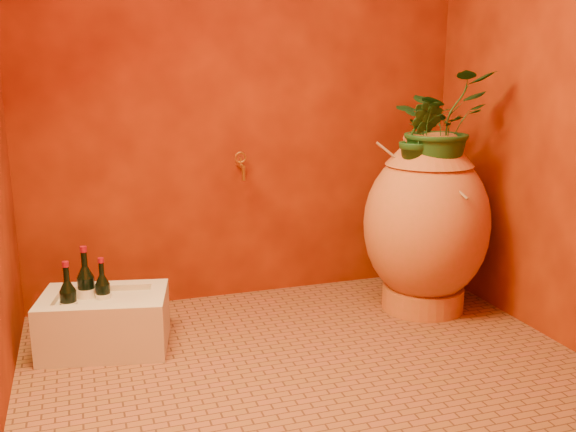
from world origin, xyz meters
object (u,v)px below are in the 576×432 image
object	(u,v)px
wine_bottle_a	(69,304)
wall_tap	(241,164)
stone_basin	(105,323)
wine_bottle_c	(103,296)
amphora	(426,224)
wine_bottle_b	(87,291)

from	to	relation	value
wine_bottle_a	wall_tap	distance (m)	1.20
stone_basin	wine_bottle_c	xyz separation A→B (m)	(0.00, 0.03, 0.12)
amphora	wine_bottle_a	bearing A→B (deg)	-178.55
wine_bottle_c	amphora	bearing A→B (deg)	-1.42
amphora	stone_basin	xyz separation A→B (m)	(-1.70, 0.01, -0.35)
stone_basin	wine_bottle_b	xyz separation A→B (m)	(-0.07, 0.07, 0.14)
wine_bottle_a	wall_tap	xyz separation A→B (m)	(0.95, 0.52, 0.52)
wine_bottle_a	wall_tap	size ratio (longest dim) A/B	2.08
wine_bottle_b	wall_tap	xyz separation A→B (m)	(0.87, 0.39, 0.51)
wine_bottle_c	wall_tap	world-z (taller)	wall_tap
wine_bottle_b	wall_tap	distance (m)	1.08
wine_bottle_b	wall_tap	bearing A→B (deg)	24.33
stone_basin	wall_tap	size ratio (longest dim) A/B	4.25
amphora	stone_basin	size ratio (longest dim) A/B	1.51
stone_basin	amphora	bearing A→B (deg)	-0.37
stone_basin	wine_bottle_c	bearing A→B (deg)	88.94
wine_bottle_c	wine_bottle_a	bearing A→B (deg)	-150.02
wine_bottle_b	wine_bottle_c	bearing A→B (deg)	-27.45
amphora	wine_bottle_a	distance (m)	1.87
amphora	wall_tap	bearing A→B (deg)	152.52
wall_tap	amphora	bearing A→B (deg)	-27.48
amphora	stone_basin	world-z (taller)	amphora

